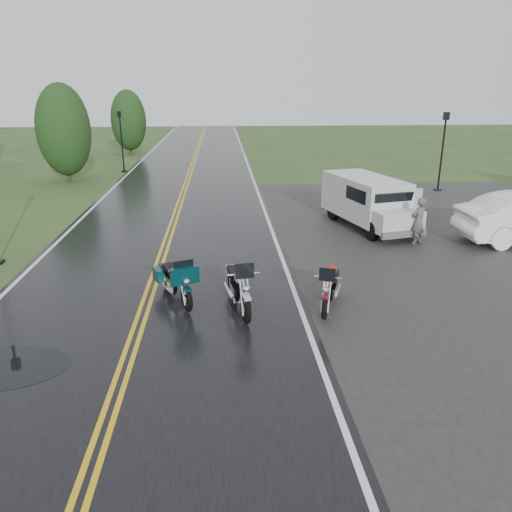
{
  "coord_description": "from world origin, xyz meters",
  "views": [
    {
      "loc": [
        1.94,
        -10.22,
        5.19
      ],
      "look_at": [
        2.8,
        2.0,
        1.0
      ],
      "focal_mm": 35.0,
      "sensor_mm": 36.0,
      "label": 1
    }
  ],
  "objects_px": {
    "motorcycle_silver": "(246,297)",
    "lamp_post_far_right": "(442,152)",
    "motorcycle_teal": "(186,289)",
    "person_at_van": "(418,222)",
    "van_white": "(373,214)",
    "motorcycle_red": "(326,297)",
    "lamp_post_far_left": "(122,142)"
  },
  "relations": [
    {
      "from": "motorcycle_silver",
      "to": "lamp_post_far_right",
      "type": "relative_size",
      "value": 0.59
    },
    {
      "from": "motorcycle_teal",
      "to": "motorcycle_silver",
      "type": "distance_m",
      "value": 1.55
    },
    {
      "from": "person_at_van",
      "to": "lamp_post_far_right",
      "type": "distance_m",
      "value": 10.17
    },
    {
      "from": "van_white",
      "to": "person_at_van",
      "type": "distance_m",
      "value": 1.52
    },
    {
      "from": "motorcycle_red",
      "to": "motorcycle_teal",
      "type": "distance_m",
      "value": 3.27
    },
    {
      "from": "motorcycle_red",
      "to": "motorcycle_teal",
      "type": "bearing_deg",
      "value": -171.22
    },
    {
      "from": "lamp_post_far_left",
      "to": "person_at_van",
      "type": "bearing_deg",
      "value": -51.77
    },
    {
      "from": "van_white",
      "to": "person_at_van",
      "type": "xyz_separation_m",
      "value": [
        1.41,
        -0.53,
        -0.17
      ]
    },
    {
      "from": "motorcycle_silver",
      "to": "lamp_post_far_right",
      "type": "bearing_deg",
      "value": 44.89
    },
    {
      "from": "motorcycle_silver",
      "to": "person_at_van",
      "type": "distance_m",
      "value": 8.41
    },
    {
      "from": "van_white",
      "to": "lamp_post_far_right",
      "type": "distance_m",
      "value": 10.43
    },
    {
      "from": "motorcycle_red",
      "to": "motorcycle_teal",
      "type": "height_order",
      "value": "motorcycle_teal"
    },
    {
      "from": "person_at_van",
      "to": "lamp_post_far_right",
      "type": "xyz_separation_m",
      "value": [
        4.59,
        9.0,
        1.2
      ]
    },
    {
      "from": "van_white",
      "to": "lamp_post_far_left",
      "type": "height_order",
      "value": "lamp_post_far_left"
    },
    {
      "from": "motorcycle_silver",
      "to": "van_white",
      "type": "relative_size",
      "value": 0.47
    },
    {
      "from": "motorcycle_red",
      "to": "lamp_post_far_right",
      "type": "relative_size",
      "value": 0.51
    },
    {
      "from": "lamp_post_far_left",
      "to": "motorcycle_red",
      "type": "bearing_deg",
      "value": -68.85
    },
    {
      "from": "motorcycle_red",
      "to": "lamp_post_far_right",
      "type": "xyz_separation_m",
      "value": [
        8.93,
        14.62,
        1.4
      ]
    },
    {
      "from": "van_white",
      "to": "lamp_post_far_right",
      "type": "relative_size",
      "value": 1.23
    },
    {
      "from": "motorcycle_teal",
      "to": "van_white",
      "type": "distance_m",
      "value": 8.27
    },
    {
      "from": "motorcycle_red",
      "to": "lamp_post_far_right",
      "type": "bearing_deg",
      "value": 78.44
    },
    {
      "from": "lamp_post_far_right",
      "to": "person_at_van",
      "type": "bearing_deg",
      "value": -117.05
    },
    {
      "from": "motorcycle_silver",
      "to": "person_at_van",
      "type": "bearing_deg",
      "value": 33.86
    },
    {
      "from": "motorcycle_red",
      "to": "motorcycle_silver",
      "type": "relative_size",
      "value": 0.87
    },
    {
      "from": "motorcycle_silver",
      "to": "lamp_post_far_right",
      "type": "height_order",
      "value": "lamp_post_far_right"
    },
    {
      "from": "motorcycle_silver",
      "to": "van_white",
      "type": "xyz_separation_m",
      "value": [
        4.76,
        6.24,
        0.28
      ]
    },
    {
      "from": "motorcycle_teal",
      "to": "lamp_post_far_right",
      "type": "distance_m",
      "value": 18.58
    },
    {
      "from": "motorcycle_silver",
      "to": "lamp_post_far_right",
      "type": "xyz_separation_m",
      "value": [
        10.77,
        14.71,
        1.31
      ]
    },
    {
      "from": "motorcycle_teal",
      "to": "lamp_post_far_left",
      "type": "xyz_separation_m",
      "value": [
        -5.25,
        21.25,
        1.25
      ]
    },
    {
      "from": "motorcycle_silver",
      "to": "lamp_post_far_left",
      "type": "xyz_separation_m",
      "value": [
        -6.63,
        21.97,
        1.19
      ]
    },
    {
      "from": "motorcycle_teal",
      "to": "person_at_van",
      "type": "bearing_deg",
      "value": 10.43
    },
    {
      "from": "motorcycle_silver",
      "to": "person_at_van",
      "type": "relative_size",
      "value": 1.46
    }
  ]
}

